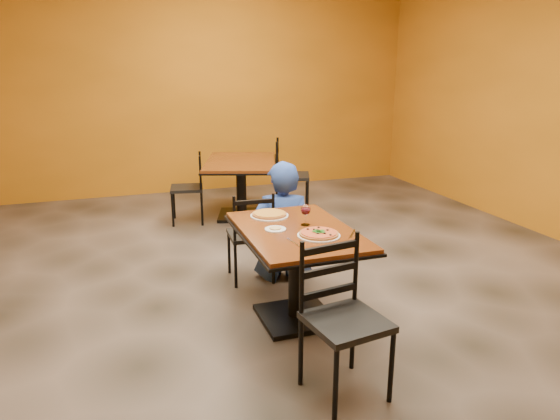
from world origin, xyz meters
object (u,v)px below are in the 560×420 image
object	(u,v)px
table_second	(241,175)
plate_main	(319,235)
chair_main_far	(250,235)
plate_far	(269,216)
chair_second_right	(292,176)
wine_glass	(306,214)
side_plate	(275,229)
pizza_far	(269,214)
chair_main_near	(346,323)
diner	(282,220)
pizza_main	(319,233)
chair_second_left	(187,189)
table_main	(296,253)

from	to	relation	value
table_second	plate_main	size ratio (longest dim) A/B	4.99
chair_main_far	plate_far	xyz separation A→B (m)	(0.03, -0.50, 0.33)
chair_second_right	wine_glass	size ratio (longest dim) A/B	5.48
side_plate	pizza_far	bearing A→B (deg)	79.61
chair_second_right	wine_glass	bearing A→B (deg)	-178.21
chair_main_near	plate_main	bearing A→B (deg)	70.93
wine_glass	pizza_far	bearing A→B (deg)	121.91
diner	pizza_main	bearing A→B (deg)	102.89
chair_main_far	pizza_far	distance (m)	0.61
wine_glass	chair_second_left	bearing A→B (deg)	100.18
table_main	table_second	distance (m)	2.86
diner	chair_main_far	bearing A→B (deg)	10.70
pizza_main	chair_main_near	bearing A→B (deg)	-100.57
plate_far	side_plate	bearing A→B (deg)	-100.39
plate_main	plate_far	size ratio (longest dim) A/B	1.00
chair_main_near	wine_glass	world-z (taller)	chair_main_near
chair_main_far	chair_second_right	distance (m)	2.27
pizza_main	plate_far	size ratio (longest dim) A/B	0.92
table_second	chair_main_far	world-z (taller)	chair_main_far
pizza_far	side_plate	bearing A→B (deg)	-100.39
chair_main_near	diner	xyz separation A→B (m)	(0.23, 1.82, 0.08)
table_second	side_plate	bearing A→B (deg)	-99.36
diner	side_plate	world-z (taller)	diner
chair_main_far	wine_glass	size ratio (longest dim) A/B	4.74
chair_second_left	side_plate	xyz separation A→B (m)	(0.24, -2.81, 0.32)
plate_main	plate_far	bearing A→B (deg)	107.77
chair_main_far	chair_second_right	world-z (taller)	chair_second_right
pizza_far	chair_main_near	bearing A→B (deg)	-88.11
chair_second_right	plate_main	bearing A→B (deg)	-176.75
wine_glass	diner	bearing A→B (deg)	84.13
chair_main_near	chair_second_left	xyz separation A→B (m)	(-0.35, 3.82, -0.04)
chair_main_near	pizza_far	size ratio (longest dim) A/B	3.41
chair_second_left	diner	distance (m)	2.08
chair_second_right	plate_main	xyz separation A→B (m)	(-0.92, -3.05, 0.26)
chair_second_left	pizza_main	xyz separation A→B (m)	(0.49, -3.05, 0.33)
chair_main_near	chair_second_right	size ratio (longest dim) A/B	0.97
chair_second_left	side_plate	distance (m)	2.84
chair_main_near	side_plate	xyz separation A→B (m)	(-0.11, 1.00, 0.28)
table_main	diner	bearing A→B (deg)	78.08
chair_second_left	plate_main	xyz separation A→B (m)	(0.49, -3.05, 0.32)
wine_glass	chair_main_far	bearing A→B (deg)	105.03
table_main	chair_main_near	distance (m)	0.97
chair_second_left	chair_second_right	size ratio (longest dim) A/B	0.88
chair_main_near	table_main	bearing A→B (deg)	78.63
plate_main	wine_glass	bearing A→B (deg)	88.92
diner	plate_main	size ratio (longest dim) A/B	3.58
table_main	diner	distance (m)	0.87
chair_second_left	chair_second_right	bearing A→B (deg)	100.08
table_main	plate_main	world-z (taller)	plate_main
plate_far	pizza_far	xyz separation A→B (m)	(0.00, -0.00, 0.02)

